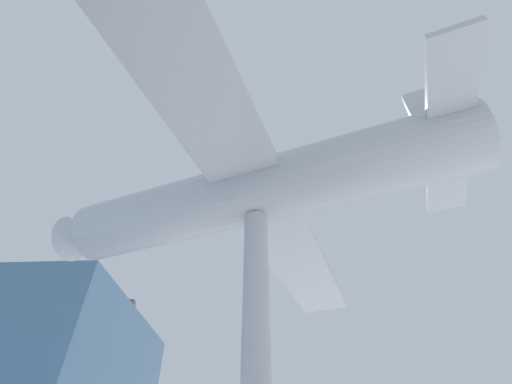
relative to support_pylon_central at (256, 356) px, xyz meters
The scene contains 2 objects.
support_pylon_central is the anchor object (origin of this frame).
suspended_airplane 4.26m from the support_pylon_central, 71.28° to the left, with size 17.45×12.69×3.02m.
Camera 1 is at (-7.21, -0.32, 1.47)m, focal length 24.00 mm.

